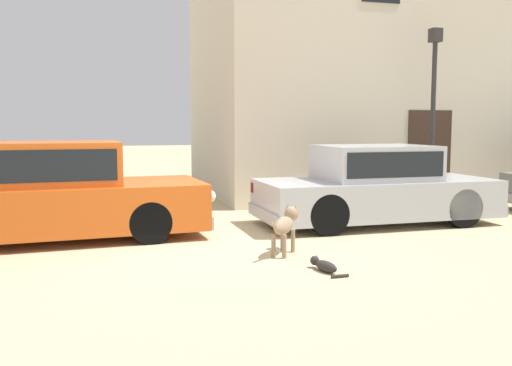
{
  "coord_description": "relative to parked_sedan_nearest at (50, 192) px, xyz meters",
  "views": [
    {
      "loc": [
        -1.48,
        -7.78,
        1.78
      ],
      "look_at": [
        0.71,
        0.2,
        0.9
      ],
      "focal_mm": 38.78,
      "sensor_mm": 36.0,
      "label": 1
    }
  ],
  "objects": [
    {
      "name": "apartment_block",
      "position": [
        9.88,
        5.02,
        2.91
      ],
      "size": [
        12.96,
        5.9,
        7.3
      ],
      "color": "beige",
      "rests_on": "ground_plane"
    },
    {
      "name": "stray_cat",
      "position": [
        3.36,
        -2.86,
        -0.67
      ],
      "size": [
        0.29,
        0.59,
        0.16
      ],
      "rotation": [
        0.0,
        0.0,
        1.83
      ],
      "color": "#2D2B28",
      "rests_on": "ground_plane"
    },
    {
      "name": "parked_sedan_second",
      "position": [
        5.49,
        -0.07,
        -0.05
      ],
      "size": [
        4.38,
        1.78,
        1.41
      ],
      "rotation": [
        0.0,
        0.0,
        0.02
      ],
      "color": "#B2B5BA",
      "rests_on": "ground_plane"
    },
    {
      "name": "street_lamp",
      "position": [
        7.54,
        1.36,
        1.67
      ],
      "size": [
        0.22,
        0.22,
        3.77
      ],
      "color": "#2D2B28",
      "rests_on": "ground_plane"
    },
    {
      "name": "ground_plane",
      "position": [
        2.3,
        -1.19,
        -0.74
      ],
      "size": [
        80.0,
        80.0,
        0.0
      ],
      "primitive_type": "plane",
      "color": "tan"
    },
    {
      "name": "stray_dog_spotted",
      "position": [
        3.21,
        -1.83,
        -0.34
      ],
      "size": [
        0.66,
        0.86,
        0.65
      ],
      "rotation": [
        0.0,
        0.0,
        0.94
      ],
      "color": "#997F60",
      "rests_on": "ground_plane"
    },
    {
      "name": "parked_sedan_nearest",
      "position": [
        0.0,
        0.0,
        0.0
      ],
      "size": [
        4.87,
        2.09,
        1.51
      ],
      "rotation": [
        0.0,
        0.0,
        0.06
      ],
      "color": "#D15619",
      "rests_on": "ground_plane"
    }
  ]
}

